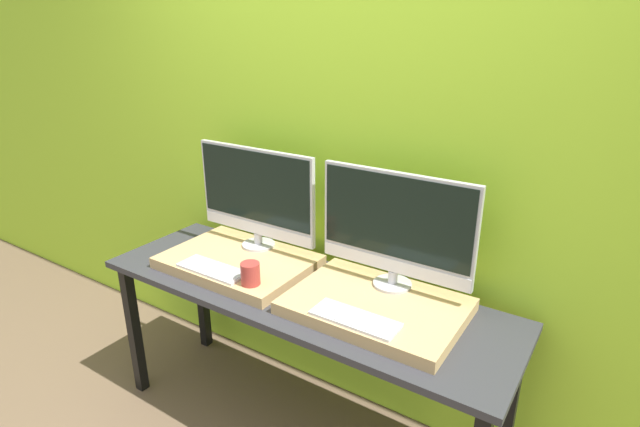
# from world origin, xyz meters

# --- Properties ---
(wall_back) EXTENTS (8.00, 0.04, 2.60)m
(wall_back) POSITION_xyz_m (0.00, 0.67, 1.30)
(wall_back) COLOR #9ED12D
(wall_back) RESTS_ON ground_plane
(workbench) EXTENTS (1.88, 0.60, 0.77)m
(workbench) POSITION_xyz_m (0.00, 0.30, 0.68)
(workbench) COLOR #2D2D33
(workbench) RESTS_ON ground_plane
(wooden_riser_left) EXTENTS (0.68, 0.48, 0.05)m
(wooden_riser_left) POSITION_xyz_m (-0.36, 0.32, 0.79)
(wooden_riser_left) COLOR tan
(wooden_riser_left) RESTS_ON workbench
(monitor_left) EXTENTS (0.66, 0.16, 0.49)m
(monitor_left) POSITION_xyz_m (-0.36, 0.47, 1.09)
(monitor_left) COLOR #B2B2B7
(monitor_left) RESTS_ON wooden_riser_left
(keyboard_left) EXTENTS (0.34, 0.12, 0.01)m
(keyboard_left) POSITION_xyz_m (-0.36, 0.15, 0.83)
(keyboard_left) COLOR silver
(keyboard_left) RESTS_ON wooden_riser_left
(mug) EXTENTS (0.08, 0.08, 0.10)m
(mug) POSITION_xyz_m (-0.14, 0.15, 0.87)
(mug) COLOR #9E332D
(mug) RESTS_ON wooden_riser_left
(wooden_riser_right) EXTENTS (0.68, 0.48, 0.05)m
(wooden_riser_right) POSITION_xyz_m (0.36, 0.32, 0.79)
(wooden_riser_right) COLOR tan
(wooden_riser_right) RESTS_ON workbench
(monitor_right) EXTENTS (0.66, 0.16, 0.49)m
(monitor_right) POSITION_xyz_m (0.36, 0.47, 1.09)
(monitor_right) COLOR #B2B2B7
(monitor_right) RESTS_ON wooden_riser_right
(keyboard_right) EXTENTS (0.34, 0.12, 0.01)m
(keyboard_right) POSITION_xyz_m (0.36, 0.15, 0.83)
(keyboard_right) COLOR silver
(keyboard_right) RESTS_ON wooden_riser_right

